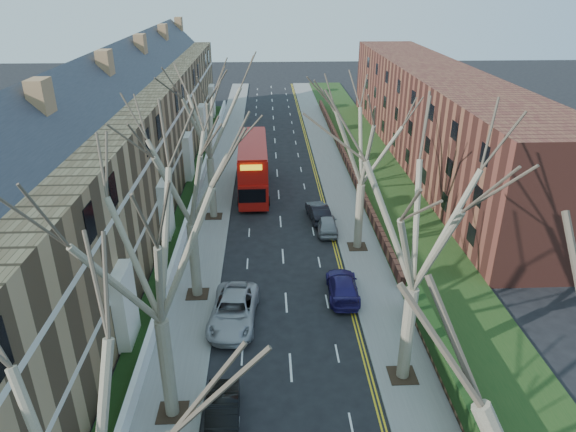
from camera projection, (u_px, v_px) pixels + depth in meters
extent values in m
cube|color=slate|center=(220.00, 173.00, 54.04)|extent=(3.00, 102.00, 0.12)
cube|color=slate|center=(333.00, 172.00, 54.51)|extent=(3.00, 102.00, 0.12)
cube|color=olive|center=(120.00, 153.00, 44.40)|extent=(9.00, 78.00, 10.00)
cube|color=#2B2D35|center=(110.00, 82.00, 41.89)|extent=(4.67, 78.00, 4.67)
cube|color=white|center=(173.00, 168.00, 45.21)|extent=(0.12, 78.00, 0.35)
cube|color=white|center=(169.00, 129.00, 43.74)|extent=(0.12, 78.00, 0.35)
cube|color=brown|center=(434.00, 116.00, 56.51)|extent=(8.00, 54.00, 10.00)
cube|color=brown|center=(344.00, 155.00, 57.99)|extent=(0.35, 54.00, 0.90)
cube|color=white|center=(195.00, 198.00, 46.48)|extent=(0.30, 78.00, 1.00)
cube|color=#1C3914|center=(376.00, 170.00, 54.64)|extent=(6.00, 102.00, 0.06)
cylinder|color=#6E664E|center=(167.00, 369.00, 22.99)|extent=(0.64, 0.64, 5.25)
cube|color=#2D2116|center=(173.00, 412.00, 24.08)|extent=(1.40, 1.40, 0.05)
cylinder|color=#6E664E|center=(195.00, 260.00, 32.10)|extent=(0.64, 0.64, 5.07)
cube|color=#2D2116|center=(198.00, 294.00, 33.15)|extent=(1.40, 1.40, 0.05)
cylinder|color=#6E664E|center=(212.00, 188.00, 42.94)|extent=(0.60, 0.60, 5.25)
cube|color=#2D2116|center=(214.00, 216.00, 44.04)|extent=(1.40, 1.40, 0.05)
cylinder|color=#6E664E|center=(407.00, 334.00, 25.25)|extent=(0.64, 0.64, 5.25)
cube|color=#2D2116|center=(402.00, 375.00, 26.34)|extent=(1.40, 1.40, 0.05)
cylinder|color=#6E664E|center=(359.00, 217.00, 37.99)|extent=(0.60, 0.60, 5.07)
cube|color=#2D2116|center=(357.00, 247.00, 39.04)|extent=(1.40, 1.40, 0.05)
cube|color=#A6100B|center=(253.00, 176.00, 49.13)|extent=(2.84, 11.54, 2.30)
cube|color=#A6100B|center=(253.00, 154.00, 48.21)|extent=(2.83, 10.97, 2.09)
cube|color=black|center=(253.00, 171.00, 48.94)|extent=(2.84, 10.63, 0.94)
cube|color=black|center=(253.00, 153.00, 48.17)|extent=(2.84, 10.40, 0.94)
imported|color=black|center=(223.00, 416.00, 23.14)|extent=(1.60, 4.28, 1.40)
imported|color=#A7A6AC|center=(234.00, 311.00, 30.36)|extent=(3.07, 5.92, 1.59)
imported|color=navy|center=(343.00, 286.00, 32.97)|extent=(2.10, 4.81, 1.38)
imported|color=gray|center=(327.00, 224.00, 41.38)|extent=(1.73, 4.05, 1.36)
imported|color=black|center=(318.00, 212.00, 43.51)|extent=(2.00, 4.44, 1.41)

